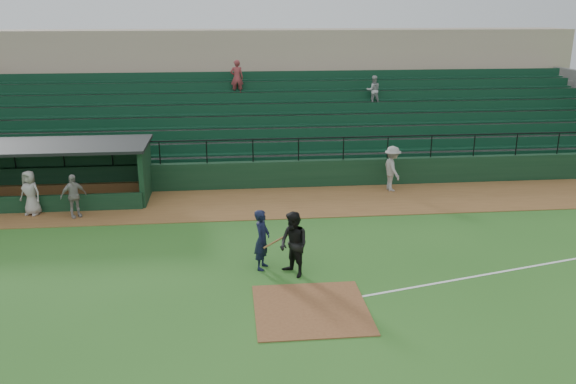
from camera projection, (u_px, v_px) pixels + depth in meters
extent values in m
plane|color=#295E1E|center=(306.00, 292.00, 16.60)|extent=(90.00, 90.00, 0.00)
cube|color=brown|center=(281.00, 202.00, 24.19)|extent=(40.00, 4.00, 0.03)
cube|color=brown|center=(311.00, 309.00, 15.65)|extent=(3.00, 3.00, 0.03)
cube|color=white|center=(554.00, 263.00, 18.52)|extent=(17.49, 4.44, 0.01)
cube|color=black|center=(276.00, 174.00, 26.10)|extent=(36.00, 0.35, 1.20)
cylinder|color=black|center=(276.00, 139.00, 25.62)|extent=(36.00, 0.06, 0.06)
cube|color=slate|center=(268.00, 126.00, 30.39)|extent=(36.00, 9.00, 3.60)
cube|color=#0F3722|center=(269.00, 119.00, 29.78)|extent=(34.56, 8.00, 4.05)
cube|color=tan|center=(260.00, 83.00, 36.14)|extent=(38.00, 3.00, 6.40)
cube|color=slate|center=(262.00, 79.00, 34.10)|extent=(36.00, 2.00, 0.20)
imported|color=#ADADAD|center=(373.00, 90.00, 31.21)|extent=(0.75, 0.58, 1.54)
imported|color=#943639|center=(237.00, 78.00, 31.27)|extent=(0.69, 0.45, 1.88)
cube|color=black|center=(48.00, 167.00, 25.17)|extent=(8.50, 0.20, 2.30)
cube|color=black|center=(145.00, 172.00, 24.36)|extent=(0.20, 2.60, 2.30)
cube|color=black|center=(35.00, 146.00, 23.58)|extent=(8.90, 3.20, 0.12)
cube|color=olive|center=(48.00, 190.00, 25.06)|extent=(7.65, 0.40, 0.50)
cube|color=black|center=(31.00, 204.00, 22.90)|extent=(8.50, 0.12, 0.70)
imported|color=black|center=(262.00, 240.00, 17.86)|extent=(0.66, 0.80, 1.89)
cylinder|color=olive|center=(276.00, 241.00, 17.71)|extent=(0.79, 0.34, 0.35)
imported|color=black|center=(294.00, 244.00, 17.37)|extent=(1.15, 1.21, 1.97)
imported|color=gray|center=(392.00, 169.00, 25.46)|extent=(0.86, 1.34, 1.96)
imported|color=#9A9490|center=(73.00, 196.00, 22.23)|extent=(1.05, 0.88, 1.68)
imported|color=#A39F98|center=(30.00, 193.00, 22.50)|extent=(0.99, 0.82, 1.74)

